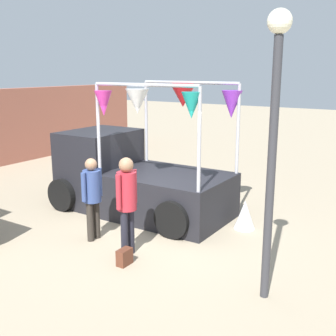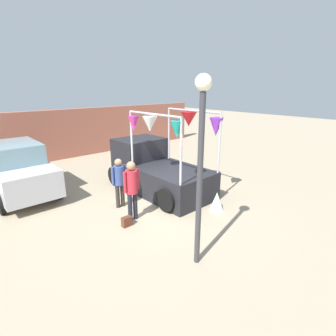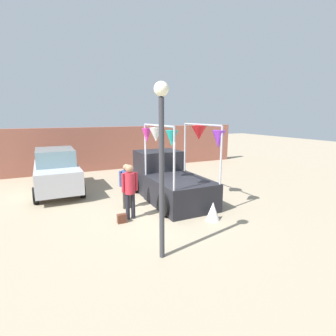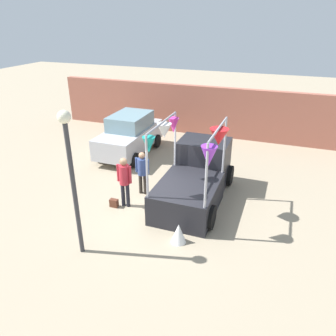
{
  "view_description": "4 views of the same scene",
  "coord_description": "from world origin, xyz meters",
  "px_view_note": "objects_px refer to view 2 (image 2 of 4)",
  "views": [
    {
      "loc": [
        -6.67,
        -4.71,
        3.23
      ],
      "look_at": [
        0.23,
        -0.26,
        1.31
      ],
      "focal_mm": 45.0,
      "sensor_mm": 36.0,
      "label": 1
    },
    {
      "loc": [
        -5.02,
        -6.15,
        3.76
      ],
      "look_at": [
        0.4,
        -0.09,
        1.21
      ],
      "focal_mm": 28.0,
      "sensor_mm": 36.0,
      "label": 2
    },
    {
      "loc": [
        -3.55,
        -8.03,
        3.29
      ],
      "look_at": [
        0.31,
        -0.01,
        1.49
      ],
      "focal_mm": 28.0,
      "sensor_mm": 36.0,
      "label": 3
    },
    {
      "loc": [
        3.52,
        -8.83,
        5.93
      ],
      "look_at": [
        0.17,
        0.19,
        1.43
      ],
      "focal_mm": 35.0,
      "sensor_mm": 36.0,
      "label": 4
    }
  ],
  "objects_px": {
    "handbag": "(127,222)",
    "folded_kite_bundle_white": "(217,201)",
    "street_lamp": "(201,149)",
    "person_customer": "(132,185)",
    "vendor_truck": "(155,167)",
    "parked_car": "(18,169)",
    "person_vendor": "(119,178)"
  },
  "relations": [
    {
      "from": "person_customer",
      "to": "street_lamp",
      "type": "bearing_deg",
      "value": -91.05
    },
    {
      "from": "person_customer",
      "to": "handbag",
      "type": "xyz_separation_m",
      "value": [
        -0.35,
        -0.2,
        -0.94
      ]
    },
    {
      "from": "parked_car",
      "to": "handbag",
      "type": "distance_m",
      "value": 4.8
    },
    {
      "from": "person_customer",
      "to": "parked_car",
      "type": "bearing_deg",
      "value": 114.34
    },
    {
      "from": "folded_kite_bundle_white",
      "to": "vendor_truck",
      "type": "bearing_deg",
      "value": 95.6
    },
    {
      "from": "folded_kite_bundle_white",
      "to": "parked_car",
      "type": "bearing_deg",
      "value": 127.63
    },
    {
      "from": "vendor_truck",
      "to": "handbag",
      "type": "distance_m",
      "value": 3.01
    },
    {
      "from": "person_vendor",
      "to": "vendor_truck",
      "type": "bearing_deg",
      "value": 14.47
    },
    {
      "from": "vendor_truck",
      "to": "person_customer",
      "type": "relative_size",
      "value": 2.28
    },
    {
      "from": "person_customer",
      "to": "street_lamp",
      "type": "relative_size",
      "value": 0.45
    },
    {
      "from": "folded_kite_bundle_white",
      "to": "person_vendor",
      "type": "bearing_deg",
      "value": 133.46
    },
    {
      "from": "handbag",
      "to": "street_lamp",
      "type": "distance_m",
      "value": 3.42
    },
    {
      "from": "vendor_truck",
      "to": "handbag",
      "type": "relative_size",
      "value": 14.46
    },
    {
      "from": "handbag",
      "to": "folded_kite_bundle_white",
      "type": "distance_m",
      "value": 2.87
    },
    {
      "from": "vendor_truck",
      "to": "street_lamp",
      "type": "distance_m",
      "value": 4.87
    },
    {
      "from": "vendor_truck",
      "to": "street_lamp",
      "type": "height_order",
      "value": "street_lamp"
    },
    {
      "from": "parked_car",
      "to": "street_lamp",
      "type": "height_order",
      "value": "street_lamp"
    },
    {
      "from": "person_vendor",
      "to": "handbag",
      "type": "relative_size",
      "value": 5.77
    },
    {
      "from": "parked_car",
      "to": "vendor_truck",
      "type": "bearing_deg",
      "value": -34.98
    },
    {
      "from": "vendor_truck",
      "to": "folded_kite_bundle_white",
      "type": "bearing_deg",
      "value": -84.4
    },
    {
      "from": "parked_car",
      "to": "folded_kite_bundle_white",
      "type": "xyz_separation_m",
      "value": [
        4.25,
        -5.51,
        -0.64
      ]
    },
    {
      "from": "vendor_truck",
      "to": "parked_car",
      "type": "distance_m",
      "value": 4.86
    },
    {
      "from": "person_customer",
      "to": "folded_kite_bundle_white",
      "type": "bearing_deg",
      "value": -28.32
    },
    {
      "from": "person_vendor",
      "to": "street_lamp",
      "type": "relative_size",
      "value": 0.41
    },
    {
      "from": "vendor_truck",
      "to": "folded_kite_bundle_white",
      "type": "distance_m",
      "value": 2.79
    },
    {
      "from": "person_customer",
      "to": "person_vendor",
      "type": "height_order",
      "value": "person_customer"
    },
    {
      "from": "parked_car",
      "to": "street_lamp",
      "type": "xyz_separation_m",
      "value": [
        1.88,
        -6.81,
        1.65
      ]
    },
    {
      "from": "person_vendor",
      "to": "handbag",
      "type": "bearing_deg",
      "value": -114.47
    },
    {
      "from": "person_customer",
      "to": "person_vendor",
      "type": "bearing_deg",
      "value": 78.99
    },
    {
      "from": "parked_car",
      "to": "folded_kite_bundle_white",
      "type": "bearing_deg",
      "value": -52.37
    },
    {
      "from": "vendor_truck",
      "to": "handbag",
      "type": "bearing_deg",
      "value": -145.14
    },
    {
      "from": "parked_car",
      "to": "folded_kite_bundle_white",
      "type": "height_order",
      "value": "parked_car"
    }
  ]
}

